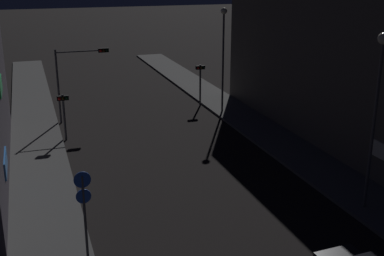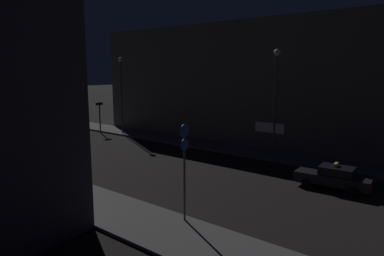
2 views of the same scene
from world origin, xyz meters
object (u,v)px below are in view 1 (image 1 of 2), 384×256
traffic_light_overhead (77,70)px  street_lamp_near_block (378,90)px  traffic_light_left_kerb (64,107)px  traffic_light_right_kerb (200,76)px  street_lamp_far_block (223,43)px  sign_pole_left (85,218)px

traffic_light_overhead → street_lamp_near_block: size_ratio=0.67×
traffic_light_overhead → traffic_light_left_kerb: 4.85m
street_lamp_near_block → traffic_light_right_kerb: bearing=93.4°
traffic_light_right_kerb → street_lamp_far_block: 4.42m
traffic_light_left_kerb → sign_pole_left: size_ratio=0.72×
sign_pole_left → street_lamp_far_block: (13.75, 20.59, 2.93)m
traffic_light_overhead → traffic_light_left_kerb: traffic_light_overhead is taller
traffic_light_overhead → street_lamp_near_block: bearing=-59.2°
traffic_light_right_kerb → sign_pole_left: 26.69m
sign_pole_left → traffic_light_right_kerb: bearing=61.3°
traffic_light_overhead → sign_pole_left: size_ratio=1.25×
traffic_light_left_kerb → street_lamp_near_block: (13.39, -15.72, 3.81)m
traffic_light_left_kerb → traffic_light_right_kerb: bearing=24.8°
traffic_light_left_kerb → street_lamp_far_block: bearing=12.0°
traffic_light_overhead → sign_pole_left: 22.23m
sign_pole_left → street_lamp_far_block: street_lamp_far_block is taller
traffic_light_left_kerb → sign_pole_left: (-0.69, -17.81, 0.56)m
sign_pole_left → street_lamp_near_block: street_lamp_near_block is taller
traffic_light_overhead → traffic_light_right_kerb: (10.64, 1.32, -1.51)m
traffic_light_left_kerb → sign_pole_left: sign_pole_left is taller
traffic_light_overhead → street_lamp_far_block: (11.58, -1.50, 1.75)m
traffic_light_overhead → traffic_light_left_kerb: bearing=-109.0°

